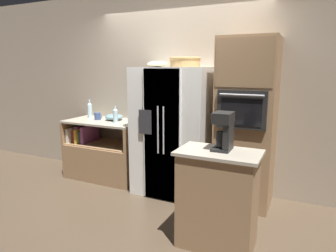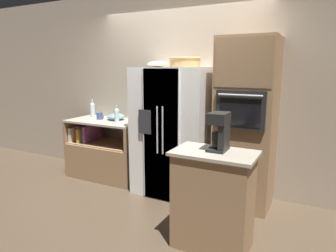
{
  "view_description": "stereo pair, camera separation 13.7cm",
  "coord_description": "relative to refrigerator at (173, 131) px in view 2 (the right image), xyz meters",
  "views": [
    {
      "loc": [
        1.7,
        -3.54,
        1.71
      ],
      "look_at": [
        0.04,
        -0.04,
        0.94
      ],
      "focal_mm": 32.0,
      "sensor_mm": 36.0,
      "label": 1
    },
    {
      "loc": [
        1.82,
        -3.48,
        1.71
      ],
      "look_at": [
        0.04,
        -0.04,
        0.94
      ],
      "focal_mm": 32.0,
      "sensor_mm": 36.0,
      "label": 2
    }
  ],
  "objects": [
    {
      "name": "ground_plane",
      "position": [
        -0.07,
        -0.05,
        -0.85
      ],
      "size": [
        20.0,
        20.0,
        0.0
      ],
      "primitive_type": "plane",
      "color": "#4C3D2D"
    },
    {
      "name": "wall_back",
      "position": [
        -0.07,
        0.39,
        0.55
      ],
      "size": [
        12.0,
        0.06,
        2.8
      ],
      "color": "tan",
      "rests_on": "ground_plane"
    },
    {
      "name": "counter_left",
      "position": [
        -1.19,
        0.04,
        -0.52
      ],
      "size": [
        1.17,
        0.65,
        0.9
      ],
      "color": "#93704C",
      "rests_on": "ground_plane"
    },
    {
      "name": "refrigerator",
      "position": [
        0.0,
        0.0,
        0.0
      ],
      "size": [
        1.0,
        0.75,
        1.7
      ],
      "color": "white",
      "rests_on": "ground_plane"
    },
    {
      "name": "wall_oven",
      "position": [
        0.95,
        0.05,
        0.18
      ],
      "size": [
        0.67,
        0.68,
        2.05
      ],
      "color": "#93704C",
      "rests_on": "ground_plane"
    },
    {
      "name": "island_counter",
      "position": [
        0.92,
        -1.0,
        -0.38
      ],
      "size": [
        0.76,
        0.47,
        0.95
      ],
      "color": "#93704C",
      "rests_on": "ground_plane"
    },
    {
      "name": "wicker_basket",
      "position": [
        0.16,
        -0.01,
        0.92
      ],
      "size": [
        0.41,
        0.41,
        0.12
      ],
      "color": "tan",
      "rests_on": "refrigerator"
    },
    {
      "name": "fruit_bowl",
      "position": [
        -0.21,
        -0.04,
        0.89
      ],
      "size": [
        0.26,
        0.26,
        0.08
      ],
      "color": "beige",
      "rests_on": "refrigerator"
    },
    {
      "name": "bottle_tall",
      "position": [
        -1.55,
        0.17,
        0.18
      ],
      "size": [
        0.07,
        0.07,
        0.29
      ],
      "color": "silver",
      "rests_on": "counter_left"
    },
    {
      "name": "bottle_short",
      "position": [
        -0.92,
        -0.02,
        0.16
      ],
      "size": [
        0.07,
        0.07,
        0.25
      ],
      "color": "silver",
      "rests_on": "counter_left"
    },
    {
      "name": "mug",
      "position": [
        -1.31,
        0.06,
        0.1
      ],
      "size": [
        0.14,
        0.1,
        0.11
      ],
      "color": "#384C7A",
      "rests_on": "counter_left"
    },
    {
      "name": "mixing_bowl",
      "position": [
        -1.06,
        0.14,
        0.1
      ],
      "size": [
        0.27,
        0.27,
        0.1
      ],
      "color": "#668C99",
      "rests_on": "counter_left"
    },
    {
      "name": "coffee_maker",
      "position": [
        0.95,
        -0.95,
        0.29
      ],
      "size": [
        0.17,
        0.22,
        0.35
      ],
      "color": "black",
      "rests_on": "island_counter"
    }
  ]
}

